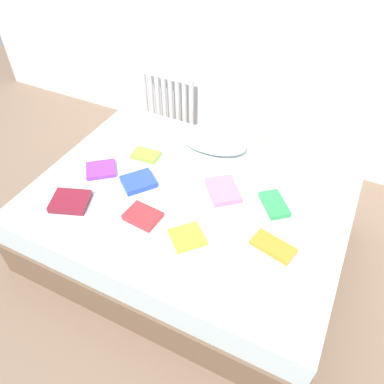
# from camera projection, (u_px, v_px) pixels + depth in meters

# --- Properties ---
(ground_plane) EXTENTS (8.00, 8.00, 0.00)m
(ground_plane) POSITION_uv_depth(u_px,v_px,m) (189.00, 244.00, 2.72)
(ground_plane) COLOR #7F6651
(bed) EXTENTS (2.00, 1.50, 0.50)m
(bed) POSITION_uv_depth(u_px,v_px,m) (189.00, 221.00, 2.55)
(bed) COLOR brown
(bed) RESTS_ON ground
(radiator) EXTENTS (0.54, 0.04, 0.51)m
(radiator) POSITION_uv_depth(u_px,v_px,m) (168.00, 100.00, 3.52)
(radiator) COLOR white
(radiator) RESTS_ON ground
(pillow) EXTENTS (0.52, 0.30, 0.11)m
(pillow) POSITION_uv_depth(u_px,v_px,m) (212.00, 140.00, 2.70)
(pillow) COLOR white
(pillow) RESTS_ON bed
(textbook_yellow) EXTENTS (0.25, 0.25, 0.02)m
(textbook_yellow) POSITION_uv_depth(u_px,v_px,m) (187.00, 237.00, 2.11)
(textbook_yellow) COLOR yellow
(textbook_yellow) RESTS_ON bed
(textbook_blue) EXTENTS (0.26, 0.27, 0.04)m
(textbook_blue) POSITION_uv_depth(u_px,v_px,m) (138.00, 182.00, 2.43)
(textbook_blue) COLOR #2847B7
(textbook_blue) RESTS_ON bed
(textbook_orange) EXTENTS (0.26, 0.17, 0.03)m
(textbook_orange) POSITION_uv_depth(u_px,v_px,m) (273.00, 246.00, 2.06)
(textbook_orange) COLOR orange
(textbook_orange) RESTS_ON bed
(textbook_pink) EXTENTS (0.30, 0.30, 0.04)m
(textbook_pink) POSITION_uv_depth(u_px,v_px,m) (223.00, 190.00, 2.38)
(textbook_pink) COLOR pink
(textbook_pink) RESTS_ON bed
(textbook_lime) EXTENTS (0.20, 0.14, 0.03)m
(textbook_lime) POSITION_uv_depth(u_px,v_px,m) (146.00, 155.00, 2.65)
(textbook_lime) COLOR #8CC638
(textbook_lime) RESTS_ON bed
(textbook_maroon) EXTENTS (0.27, 0.25, 0.04)m
(textbook_maroon) POSITION_uv_depth(u_px,v_px,m) (70.00, 201.00, 2.30)
(textbook_maroon) COLOR maroon
(textbook_maroon) RESTS_ON bed
(textbook_purple) EXTENTS (0.26, 0.26, 0.03)m
(textbook_purple) POSITION_uv_depth(u_px,v_px,m) (101.00, 170.00, 2.53)
(textbook_purple) COLOR purple
(textbook_purple) RESTS_ON bed
(textbook_red) EXTENTS (0.21, 0.17, 0.04)m
(textbook_red) POSITION_uv_depth(u_px,v_px,m) (143.00, 216.00, 2.21)
(textbook_red) COLOR red
(textbook_red) RESTS_ON bed
(textbook_green) EXTENTS (0.24, 0.25, 0.03)m
(textbook_green) POSITION_uv_depth(u_px,v_px,m) (274.00, 204.00, 2.29)
(textbook_green) COLOR green
(textbook_green) RESTS_ON bed
(textbook_white) EXTENTS (0.24, 0.24, 0.03)m
(textbook_white) POSITION_uv_depth(u_px,v_px,m) (243.00, 287.00, 1.87)
(textbook_white) COLOR white
(textbook_white) RESTS_ON bed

